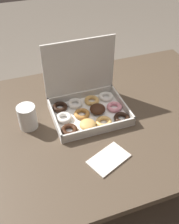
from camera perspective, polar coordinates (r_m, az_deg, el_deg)
The scene contains 5 objects.
ground_plane at distance 1.76m, azimuth 2.66°, elevation -18.50°, with size 8.00×8.00×0.00m, color #6B6054.
dining_table at distance 1.26m, azimuth 3.53°, elevation -3.69°, with size 1.29×0.90×0.72m.
donut_box at distance 1.19m, azimuth -0.51°, elevation 2.23°, with size 0.33×0.27×0.31m.
coffee_mug at distance 1.14m, azimuth -13.38°, elevation -1.00°, with size 0.08×0.08×0.11m.
paper_napkin at distance 1.02m, azimuth 4.20°, elevation -10.14°, with size 0.18×0.15×0.01m.
Camera 1 is at (-0.37, -0.82, 1.52)m, focal length 42.00 mm.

